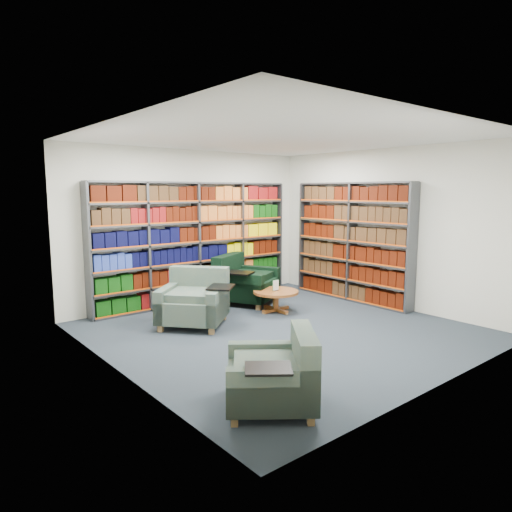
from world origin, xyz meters
TOP-DOWN VIEW (x-y plane):
  - room_shell at (0.00, 0.00)m, footprint 5.02×5.02m
  - bookshelf_back at (0.00, 2.34)m, footprint 4.00×0.28m
  - bookshelf_right at (2.34, 0.60)m, footprint 0.28×2.50m
  - chair_teal_left at (-0.81, 1.11)m, footprint 1.33×1.33m
  - chair_green_right at (0.60, 1.74)m, footprint 1.31×1.31m
  - chair_teal_front at (-1.68, -1.78)m, footprint 1.15×1.15m
  - coffee_table at (0.65, 0.85)m, footprint 0.77×0.77m

SIDE VIEW (x-z plane):
  - coffee_table at x=0.65m, z-range 0.02..0.56m
  - chair_teal_front at x=-1.68m, z-range -0.07..0.68m
  - chair_teal_left at x=-0.81m, z-range -0.08..0.77m
  - chair_green_right at x=0.60m, z-range -0.09..0.80m
  - bookshelf_back at x=0.00m, z-range 0.00..2.20m
  - bookshelf_right at x=2.34m, z-range 0.00..2.20m
  - room_shell at x=0.00m, z-range -0.01..2.81m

